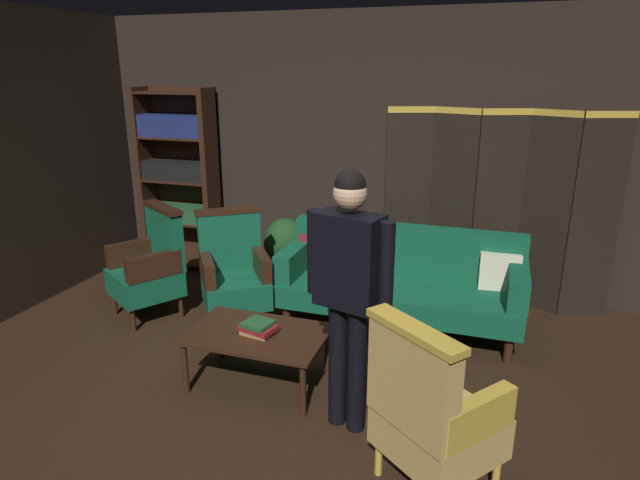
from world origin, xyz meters
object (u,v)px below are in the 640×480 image
Objects in this scene: potted_plant at (285,248)px; bookshelf at (179,175)px; coffee_table at (257,338)px; armchair_gilt_accent at (432,412)px; book_tan_leather at (258,332)px; armchair_wing_right at (234,272)px; standing_figure at (349,280)px; book_red_leather at (258,328)px; armchair_wing_left at (151,266)px; folding_screen at (497,207)px; book_green_cloth at (258,324)px; velvet_couch at (401,278)px.

bookshelf is at bearing 171.46° from potted_plant.
armchair_gilt_accent reaches higher than coffee_table.
armchair_wing_right is at bearing 125.95° from book_tan_leather.
potted_plant reaches higher than coffee_table.
armchair_wing_right reaches higher than book_tan_leather.
book_tan_leather is (0.53, -1.86, 0.01)m from potted_plant.
standing_figure reaches higher than book_red_leather.
coffee_table is 1.09m from armchair_wing_right.
bookshelf is 1.82m from armchair_wing_right.
armchair_wing_left is 1.41m from potted_plant.
folding_screen is 3.46m from bookshelf.
potted_plant is at bearing 106.02° from book_tan_leather.
book_tan_leather is 0.07m from book_green_cloth.
book_green_cloth is (-1.32, 0.65, 0.01)m from armchair_gilt_accent.
book_tan_leather is 0.03m from book_red_leather.
armchair_gilt_accent and armchair_wing_right have the same top height.
folding_screen reaches higher than coffee_table.
standing_figure is at bearing -92.16° from velvet_couch.
folding_screen is 3.32m from armchair_wing_left.
book_red_leather is (-1.55, -2.10, -0.52)m from folding_screen.
armchair_wing_right is at bearing 141.84° from armchair_gilt_accent.
bookshelf reaches higher than standing_figure.
book_green_cloth is at bearing -28.72° from armchair_wing_left.
standing_figure is 0.98m from book_tan_leather.
standing_figure is at bearing -25.65° from armchair_wing_left.
folding_screen is 2.67m from book_tan_leather.
armchair_wing_left is (-3.02, -1.30, -0.50)m from folding_screen.
folding_screen is 2.68m from coffee_table.
book_red_leather is at bearing -121.04° from velvet_couch.
armchair_wing_right is 1.87m from standing_figure.
armchair_wing_left is 1.67m from book_green_cloth.
potted_plant is at bearing 106.02° from book_green_cloth.
armchair_wing_right is 1.10m from book_tan_leather.
potted_plant is (-1.33, 0.54, -0.02)m from velvet_couch.
book_green_cloth is (0.01, -0.01, 0.12)m from coffee_table.
book_green_cloth is at bearing -47.34° from bookshelf.
coffee_table is at bearing -28.67° from armchair_wing_left.
standing_figure is (1.38, -1.15, 0.54)m from armchair_wing_right.
folding_screen is at bearing 45.62° from velvet_couch.
bookshelf is 1.97× the size of armchair_wing_right.
book_red_leather is (1.46, -0.80, -0.03)m from armchair_wing_left.
bookshelf is 2.87m from velvet_couch.
velvet_couch is 8.58× the size of book_red_leather.
book_tan_leather is (1.90, -2.07, -0.66)m from bookshelf.
armchair_wing_right is at bearing 125.95° from book_red_leather.
armchair_gilt_accent is 4.21× the size of book_red_leather.
armchair_wing_left is at bearing 151.28° from book_tan_leather.
folding_screen is 2.66m from book_green_cloth.
armchair_wing_left is 1.39× the size of potted_plant.
coffee_table is 4.05× the size of book_red_leather.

